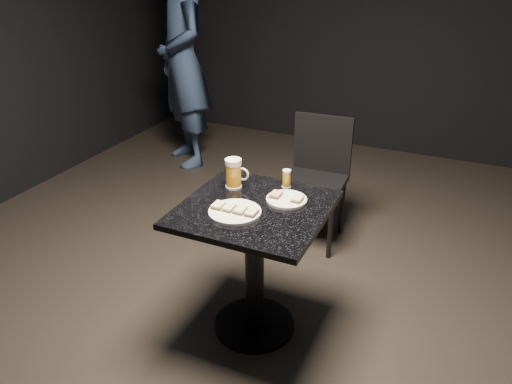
# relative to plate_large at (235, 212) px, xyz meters

# --- Properties ---
(floor) EXTENTS (6.00, 6.00, 0.00)m
(floor) POSITION_rel_plate_large_xyz_m (0.06, 0.10, -0.76)
(floor) COLOR black
(floor) RESTS_ON ground
(plate_large) EXTENTS (0.25, 0.25, 0.01)m
(plate_large) POSITION_rel_plate_large_xyz_m (0.00, 0.00, 0.00)
(plate_large) COLOR white
(plate_large) RESTS_ON table
(plate_small) EXTENTS (0.20, 0.20, 0.01)m
(plate_small) POSITION_rel_plate_large_xyz_m (0.18, 0.22, 0.00)
(plate_small) COLOR white
(plate_small) RESTS_ON table
(patron) EXTENTS (0.83, 0.80, 1.92)m
(patron) POSITION_rel_plate_large_xyz_m (-1.52, 2.00, 0.20)
(patron) COLOR navy
(patron) RESTS_ON floor
(table) EXTENTS (0.70, 0.70, 0.75)m
(table) POSITION_rel_plate_large_xyz_m (0.06, 0.10, -0.25)
(table) COLOR black
(table) RESTS_ON floor
(beer_mug) EXTENTS (0.12, 0.09, 0.16)m
(beer_mug) POSITION_rel_plate_large_xyz_m (-0.13, 0.26, 0.07)
(beer_mug) COLOR white
(beer_mug) RESTS_ON table
(beer_tumbler) EXTENTS (0.05, 0.05, 0.10)m
(beer_tumbler) POSITION_rel_plate_large_xyz_m (0.12, 0.37, 0.04)
(beer_tumbler) COLOR silver
(beer_tumbler) RESTS_ON table
(chair) EXTENTS (0.42, 0.42, 0.87)m
(chair) POSITION_rel_plate_large_xyz_m (0.04, 1.16, -0.26)
(chair) COLOR black
(chair) RESTS_ON floor
(canapes_on_plate_large) EXTENTS (0.23, 0.07, 0.02)m
(canapes_on_plate_large) POSITION_rel_plate_large_xyz_m (0.00, 0.00, 0.02)
(canapes_on_plate_large) COLOR #4C3521
(canapes_on_plate_large) RESTS_ON plate_large
(canapes_on_plate_small) EXTENTS (0.16, 0.07, 0.02)m
(canapes_on_plate_small) POSITION_rel_plate_large_xyz_m (0.18, 0.22, 0.02)
(canapes_on_plate_small) COLOR #4C3521
(canapes_on_plate_small) RESTS_ON plate_small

